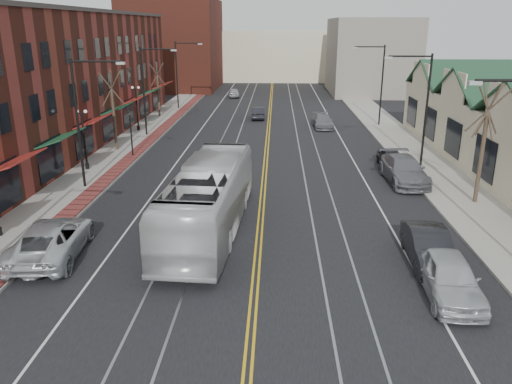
# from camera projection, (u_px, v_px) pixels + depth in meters

# --- Properties ---
(ground) EXTENTS (160.00, 160.00, 0.00)m
(ground) POSITION_uv_depth(u_px,v_px,m) (250.00, 342.00, 16.56)
(ground) COLOR black
(ground) RESTS_ON ground
(sidewalk_left) EXTENTS (4.00, 120.00, 0.15)m
(sidewalk_left) POSITION_uv_depth(u_px,v_px,m) (99.00, 170.00, 35.95)
(sidewalk_left) COLOR gray
(sidewalk_left) RESTS_ON ground
(sidewalk_right) EXTENTS (4.00, 120.00, 0.15)m
(sidewalk_right) POSITION_uv_depth(u_px,v_px,m) (435.00, 174.00, 35.03)
(sidewalk_right) COLOR gray
(sidewalk_right) RESTS_ON ground
(building_left) EXTENTS (10.00, 50.00, 11.00)m
(building_left) POSITION_uv_depth(u_px,v_px,m) (37.00, 83.00, 41.13)
(building_left) COLOR maroon
(building_left) RESTS_ON ground
(backdrop_left) EXTENTS (14.00, 18.00, 14.00)m
(backdrop_left) POSITION_uv_depth(u_px,v_px,m) (174.00, 45.00, 81.28)
(backdrop_left) COLOR maroon
(backdrop_left) RESTS_ON ground
(backdrop_mid) EXTENTS (22.00, 14.00, 9.00)m
(backdrop_mid) POSITION_uv_depth(u_px,v_px,m) (273.00, 55.00, 95.67)
(backdrop_mid) COLOR beige
(backdrop_mid) RESTS_ON ground
(backdrop_right) EXTENTS (12.00, 16.00, 11.00)m
(backdrop_right) POSITION_uv_depth(u_px,v_px,m) (370.00, 56.00, 75.82)
(backdrop_right) COLOR slate
(backdrop_right) RESTS_ON ground
(streetlight_l_1) EXTENTS (3.33, 0.25, 8.00)m
(streetlight_l_1) POSITION_uv_depth(u_px,v_px,m) (84.00, 110.00, 30.55)
(streetlight_l_1) COLOR black
(streetlight_l_1) RESTS_ON sidewalk_left
(streetlight_l_2) EXTENTS (3.33, 0.25, 8.00)m
(streetlight_l_2) POSITION_uv_depth(u_px,v_px,m) (148.00, 82.00, 45.71)
(streetlight_l_2) COLOR black
(streetlight_l_2) RESTS_ON sidewalk_left
(streetlight_l_3) EXTENTS (3.33, 0.25, 8.00)m
(streetlight_l_3) POSITION_uv_depth(u_px,v_px,m) (180.00, 68.00, 60.87)
(streetlight_l_3) COLOR black
(streetlight_l_3) RESTS_ON sidewalk_left
(streetlight_r_1) EXTENTS (3.33, 0.25, 8.00)m
(streetlight_r_1) POSITION_uv_depth(u_px,v_px,m) (421.00, 99.00, 35.39)
(streetlight_r_1) COLOR black
(streetlight_r_1) RESTS_ON sidewalk_right
(streetlight_r_2) EXTENTS (3.33, 0.25, 8.00)m
(streetlight_r_2) POSITION_uv_depth(u_px,v_px,m) (378.00, 77.00, 50.54)
(streetlight_r_2) COLOR black
(streetlight_r_2) RESTS_ON sidewalk_right
(lamppost_l_2) EXTENTS (0.84, 0.28, 4.27)m
(lamppost_l_2) POSITION_uv_depth(u_px,v_px,m) (84.00, 141.00, 35.31)
(lamppost_l_2) COLOR black
(lamppost_l_2) RESTS_ON sidewalk_left
(lamppost_l_3) EXTENTS (0.84, 0.28, 4.27)m
(lamppost_l_3) POSITION_uv_depth(u_px,v_px,m) (137.00, 109.00, 48.57)
(lamppost_l_3) COLOR black
(lamppost_l_3) RESTS_ON sidewalk_left
(tree_left_near) EXTENTS (1.78, 1.37, 6.48)m
(tree_left_near) POSITION_uv_depth(u_px,v_px,m) (113.00, 109.00, 40.56)
(tree_left_near) COLOR #382B21
(tree_left_near) RESTS_ON sidewalk_left
(tree_left_far) EXTENTS (1.66, 1.28, 6.02)m
(tree_left_far) POSITION_uv_depth(u_px,v_px,m) (158.00, 88.00, 55.80)
(tree_left_far) COLOR #382B21
(tree_left_far) RESTS_ON sidewalk_left
(tree_right_mid) EXTENTS (1.90, 1.46, 6.93)m
(tree_right_mid) POSITION_uv_depth(u_px,v_px,m) (483.00, 142.00, 28.15)
(tree_right_mid) COLOR #382B21
(tree_right_mid) RESTS_ON sidewalk_right
(manhole_far) EXTENTS (0.60, 0.60, 0.02)m
(manhole_far) POSITION_uv_depth(u_px,v_px,m) (32.00, 236.00, 24.53)
(manhole_far) COLOR #592D19
(manhole_far) RESTS_ON sidewalk_left
(traffic_signal) EXTENTS (0.18, 0.15, 3.80)m
(traffic_signal) POSITION_uv_depth(u_px,v_px,m) (131.00, 128.00, 38.97)
(traffic_signal) COLOR black
(traffic_signal) RESTS_ON sidewalk_left
(transit_bus) EXTENTS (3.73, 12.73, 3.50)m
(transit_bus) POSITION_uv_depth(u_px,v_px,m) (209.00, 199.00, 24.93)
(transit_bus) COLOR silver
(transit_bus) RESTS_ON ground
(parked_suv) EXTENTS (3.33, 6.18, 1.65)m
(parked_suv) POSITION_uv_depth(u_px,v_px,m) (51.00, 240.00, 22.45)
(parked_suv) COLOR silver
(parked_suv) RESTS_ON ground
(parked_car_a) EXTENTS (2.15, 4.88, 1.64)m
(parked_car_a) POSITION_uv_depth(u_px,v_px,m) (449.00, 277.00, 19.15)
(parked_car_a) COLOR silver
(parked_car_a) RESTS_ON ground
(parked_car_b) EXTENTS (1.84, 4.77, 1.55)m
(parked_car_b) POSITION_uv_depth(u_px,v_px,m) (428.00, 247.00, 21.80)
(parked_car_b) COLOR black
(parked_car_b) RESTS_ON ground
(parked_car_c) EXTENTS (2.61, 5.96, 1.70)m
(parked_car_c) POSITION_uv_depth(u_px,v_px,m) (404.00, 170.00, 33.13)
(parked_car_c) COLOR slate
(parked_car_c) RESTS_ON ground
(parked_car_d) EXTENTS (1.73, 3.97, 1.33)m
(parked_car_d) POSITION_uv_depth(u_px,v_px,m) (391.00, 159.00, 36.71)
(parked_car_d) COLOR #232227
(parked_car_d) RESTS_ON ground
(distant_car_left) EXTENTS (1.59, 4.11, 1.33)m
(distant_car_left) POSITION_uv_depth(u_px,v_px,m) (258.00, 113.00, 55.92)
(distant_car_left) COLOR black
(distant_car_left) RESTS_ON ground
(distant_car_right) EXTENTS (2.11, 4.73, 1.35)m
(distant_car_right) POSITION_uv_depth(u_px,v_px,m) (323.00, 121.00, 50.95)
(distant_car_right) COLOR slate
(distant_car_right) RESTS_ON ground
(distant_car_far) EXTENTS (2.02, 4.05, 1.33)m
(distant_car_far) POSITION_uv_depth(u_px,v_px,m) (234.00, 93.00, 72.68)
(distant_car_far) COLOR #A3A4AA
(distant_car_far) RESTS_ON ground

